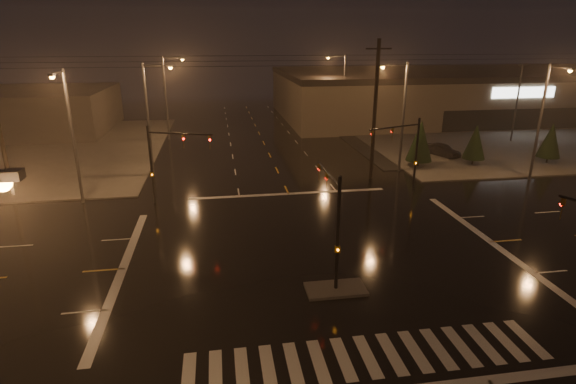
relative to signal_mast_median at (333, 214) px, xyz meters
name	(u,v)px	position (x,y,z in m)	size (l,w,h in m)	color
ground	(318,255)	(0.00, 3.07, -3.75)	(140.00, 140.00, 0.00)	black
sidewalk_ne	(492,135)	(30.00, 33.07, -3.69)	(36.00, 36.00, 0.12)	#43413C
median_island	(336,289)	(0.00, -0.93, -3.68)	(3.00, 1.60, 0.15)	#43413C
crosswalk	(368,356)	(0.00, -5.93, -3.75)	(15.00, 2.60, 0.01)	beige
stop_bar_far	(289,194)	(0.00, 14.07, -3.75)	(16.00, 0.50, 0.01)	beige
parking_lot	(536,137)	(35.00, 31.07, -3.71)	(50.00, 24.00, 0.08)	black
retail_building	(466,91)	(35.00, 49.06, 0.09)	(60.20, 28.30, 7.20)	#6B5C4C
signal_mast_median	(333,214)	(0.00, 0.00, 0.00)	(0.25, 4.59, 6.00)	black
signal_mast_ne	(407,147)	(9.50, 13.21, 0.04)	(4.84, 1.86, 6.00)	black
signal_mast_nw	(164,156)	(-9.50, 13.21, 0.04)	(4.84, 1.86, 6.00)	black
streetlight_1	(151,113)	(-11.18, 21.07, 2.05)	(2.77, 0.32, 10.00)	#38383A
streetlight_2	(168,92)	(-11.18, 37.07, 2.05)	(2.77, 0.32, 10.00)	#38383A
streetlight_3	(401,110)	(11.18, 19.07, 2.05)	(2.77, 0.32, 10.00)	#38383A
streetlight_4	(342,88)	(11.18, 39.07, 2.05)	(2.77, 0.32, 10.00)	#38383A
streetlight_5	(70,129)	(-16.00, 14.26, 2.05)	(0.32, 2.77, 10.00)	#38383A
streetlight_6	(544,115)	(22.00, 14.26, 2.05)	(0.32, 2.77, 10.00)	#38383A
utility_pole_1	(375,110)	(8.00, 17.07, 2.38)	(2.20, 0.32, 12.00)	black
conifer_0	(420,141)	(13.81, 19.97, -1.10)	(2.51, 2.51, 4.62)	black
conifer_1	(475,142)	(19.49, 19.80, -1.35)	(2.18, 2.18, 4.10)	black
conifer_2	(551,140)	(27.25, 19.19, -1.32)	(2.22, 2.22, 4.17)	black
car_parked	(442,150)	(18.26, 23.76, -3.05)	(1.66, 4.12, 1.40)	black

